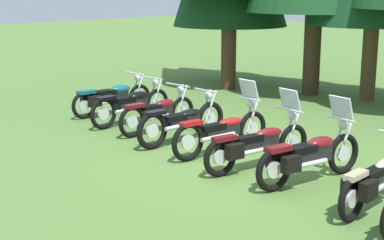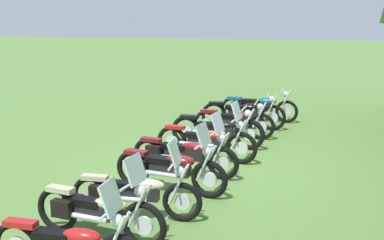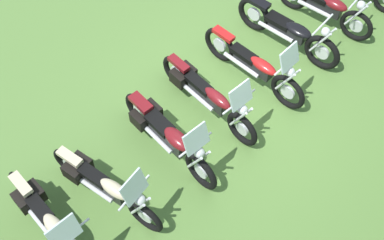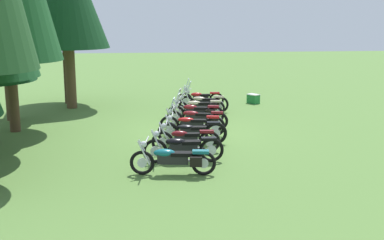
{
  "view_description": "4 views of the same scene",
  "coord_description": "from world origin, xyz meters",
  "px_view_note": "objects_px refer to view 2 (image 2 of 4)",
  "views": [
    {
      "loc": [
        6.02,
        -8.38,
        3.11
      ],
      "look_at": [
        -1.2,
        -0.13,
        0.6
      ],
      "focal_mm": 54.15,
      "sensor_mm": 36.0,
      "label": 1
    },
    {
      "loc": [
        10.81,
        1.63,
        3.48
      ],
      "look_at": [
        -1.11,
        -0.36,
        0.8
      ],
      "focal_mm": 50.08,
      "sensor_mm": 36.0,
      "label": 2
    },
    {
      "loc": [
        5.14,
        2.52,
        7.6
      ],
      "look_at": [
        1.23,
        -0.08,
        0.79
      ],
      "focal_mm": 48.3,
      "sensor_mm": 36.0,
      "label": 3
    },
    {
      "loc": [
        -17.32,
        1.87,
        4.18
      ],
      "look_at": [
        -1.3,
        0.12,
        0.73
      ],
      "focal_mm": 45.57,
      "sensor_mm": 36.0,
      "label": 4
    }
  ],
  "objects_px": {
    "motorcycle_2": "(234,121)",
    "motorcycle_6": "(169,167)",
    "motorcycle_3": "(218,129)",
    "motorcycle_0": "(257,106)",
    "motorcycle_5": "(183,153)",
    "motorcycle_8": "(97,210)",
    "motorcycle_1": "(244,112)",
    "motorcycle_7": "(134,192)",
    "motorcycle_4": "(207,140)"
  },
  "relations": [
    {
      "from": "motorcycle_2",
      "to": "motorcycle_6",
      "type": "height_order",
      "value": "motorcycle_6"
    },
    {
      "from": "motorcycle_3",
      "to": "motorcycle_6",
      "type": "xyz_separation_m",
      "value": [
        3.24,
        -0.53,
        0.03
      ]
    },
    {
      "from": "motorcycle_0",
      "to": "motorcycle_5",
      "type": "relative_size",
      "value": 1.0
    },
    {
      "from": "motorcycle_5",
      "to": "motorcycle_8",
      "type": "xyz_separation_m",
      "value": [
        3.28,
        -0.69,
        0.01
      ]
    },
    {
      "from": "motorcycle_1",
      "to": "motorcycle_5",
      "type": "relative_size",
      "value": 1.02
    },
    {
      "from": "motorcycle_0",
      "to": "motorcycle_3",
      "type": "relative_size",
      "value": 0.99
    },
    {
      "from": "motorcycle_0",
      "to": "motorcycle_1",
      "type": "relative_size",
      "value": 0.98
    },
    {
      "from": "motorcycle_3",
      "to": "motorcycle_7",
      "type": "relative_size",
      "value": 1.05
    },
    {
      "from": "motorcycle_0",
      "to": "motorcycle_6",
      "type": "relative_size",
      "value": 1.03
    },
    {
      "from": "motorcycle_1",
      "to": "motorcycle_7",
      "type": "relative_size",
      "value": 1.06
    },
    {
      "from": "motorcycle_4",
      "to": "motorcycle_7",
      "type": "xyz_separation_m",
      "value": [
        3.41,
        -0.74,
        -0.01
      ]
    },
    {
      "from": "motorcycle_1",
      "to": "motorcycle_4",
      "type": "xyz_separation_m",
      "value": [
        3.16,
        -0.58,
        -0.01
      ]
    },
    {
      "from": "motorcycle_6",
      "to": "motorcycle_8",
      "type": "distance_m",
      "value": 2.28
    },
    {
      "from": "motorcycle_0",
      "to": "motorcycle_3",
      "type": "height_order",
      "value": "motorcycle_3"
    },
    {
      "from": "motorcycle_1",
      "to": "motorcycle_3",
      "type": "relative_size",
      "value": 1.02
    },
    {
      "from": "motorcycle_5",
      "to": "motorcycle_1",
      "type": "bearing_deg",
      "value": 91.29
    },
    {
      "from": "motorcycle_3",
      "to": "motorcycle_6",
      "type": "bearing_deg",
      "value": -92.66
    },
    {
      "from": "motorcycle_7",
      "to": "motorcycle_0",
      "type": "bearing_deg",
      "value": 79.73
    },
    {
      "from": "motorcycle_1",
      "to": "motorcycle_5",
      "type": "height_order",
      "value": "motorcycle_5"
    },
    {
      "from": "motorcycle_1",
      "to": "motorcycle_5",
      "type": "distance_m",
      "value": 4.31
    },
    {
      "from": "motorcycle_3",
      "to": "motorcycle_7",
      "type": "xyz_separation_m",
      "value": [
        4.53,
        -0.84,
        0.0
      ]
    },
    {
      "from": "motorcycle_0",
      "to": "motorcycle_3",
      "type": "distance_m",
      "value": 3.25
    },
    {
      "from": "motorcycle_1",
      "to": "motorcycle_8",
      "type": "relative_size",
      "value": 1.08
    },
    {
      "from": "motorcycle_5",
      "to": "motorcycle_7",
      "type": "relative_size",
      "value": 1.04
    },
    {
      "from": "motorcycle_1",
      "to": "motorcycle_5",
      "type": "bearing_deg",
      "value": -100.3
    },
    {
      "from": "motorcycle_2",
      "to": "motorcycle_4",
      "type": "relative_size",
      "value": 0.92
    },
    {
      "from": "motorcycle_1",
      "to": "motorcycle_2",
      "type": "height_order",
      "value": "motorcycle_1"
    },
    {
      "from": "motorcycle_1",
      "to": "motorcycle_6",
      "type": "height_order",
      "value": "motorcycle_6"
    },
    {
      "from": "motorcycle_2",
      "to": "motorcycle_5",
      "type": "bearing_deg",
      "value": -99.11
    },
    {
      "from": "motorcycle_2",
      "to": "motorcycle_3",
      "type": "distance_m",
      "value": 1.05
    },
    {
      "from": "motorcycle_6",
      "to": "motorcycle_1",
      "type": "bearing_deg",
      "value": 93.69
    },
    {
      "from": "motorcycle_7",
      "to": "motorcycle_5",
      "type": "bearing_deg",
      "value": 82.72
    },
    {
      "from": "motorcycle_3",
      "to": "motorcycle_7",
      "type": "bearing_deg",
      "value": -93.86
    },
    {
      "from": "motorcycle_1",
      "to": "motorcycle_8",
      "type": "xyz_separation_m",
      "value": [
        7.48,
        -1.63,
        -0.01
      ]
    },
    {
      "from": "motorcycle_6",
      "to": "motorcycle_8",
      "type": "xyz_separation_m",
      "value": [
        2.2,
        -0.62,
        -0.01
      ]
    },
    {
      "from": "motorcycle_1",
      "to": "motorcycle_6",
      "type": "distance_m",
      "value": 5.38
    },
    {
      "from": "motorcycle_0",
      "to": "motorcycle_1",
      "type": "xyz_separation_m",
      "value": [
        1.11,
        -0.33,
        0.01
      ]
    },
    {
      "from": "motorcycle_0",
      "to": "motorcycle_6",
      "type": "bearing_deg",
      "value": -93.9
    },
    {
      "from": "motorcycle_0",
      "to": "motorcycle_5",
      "type": "height_order",
      "value": "motorcycle_5"
    },
    {
      "from": "motorcycle_4",
      "to": "motorcycle_5",
      "type": "distance_m",
      "value": 1.1
    },
    {
      "from": "motorcycle_8",
      "to": "motorcycle_0",
      "type": "bearing_deg",
      "value": 90.91
    },
    {
      "from": "motorcycle_7",
      "to": "motorcycle_8",
      "type": "xyz_separation_m",
      "value": [
        0.91,
        -0.31,
        0.02
      ]
    },
    {
      "from": "motorcycle_4",
      "to": "motorcycle_6",
      "type": "relative_size",
      "value": 1.04
    },
    {
      "from": "motorcycle_0",
      "to": "motorcycle_7",
      "type": "height_order",
      "value": "motorcycle_7"
    },
    {
      "from": "motorcycle_5",
      "to": "motorcycle_7",
      "type": "height_order",
      "value": "motorcycle_5"
    },
    {
      "from": "motorcycle_1",
      "to": "motorcycle_7",
      "type": "height_order",
      "value": "motorcycle_7"
    },
    {
      "from": "motorcycle_0",
      "to": "motorcycle_5",
      "type": "xyz_separation_m",
      "value": [
        5.32,
        -1.27,
        -0.0
      ]
    },
    {
      "from": "motorcycle_1",
      "to": "motorcycle_7",
      "type": "bearing_deg",
      "value": -99.05
    },
    {
      "from": "motorcycle_2",
      "to": "motorcycle_5",
      "type": "relative_size",
      "value": 0.93
    },
    {
      "from": "motorcycle_6",
      "to": "motorcycle_8",
      "type": "bearing_deg",
      "value": -91.06
    }
  ]
}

